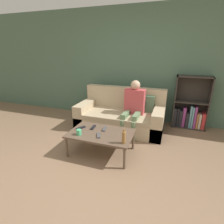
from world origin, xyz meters
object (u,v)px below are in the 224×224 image
at_px(couch, 121,116).
at_px(coffee_table, 101,134).
at_px(person_adult, 134,104).
at_px(tv_remote_0, 81,128).
at_px(tv_remote_3, 93,127).
at_px(bookshelf, 190,110).
at_px(cup_near, 79,132).
at_px(tv_remote_1, 99,135).
at_px(bottle, 124,137).
at_px(tv_remote_2, 104,129).

xyz_separation_m(couch, coffee_table, (-0.03, -1.11, 0.07)).
xyz_separation_m(person_adult, tv_remote_0, (-0.71, -0.99, -0.22)).
distance_m(coffee_table, tv_remote_0, 0.40).
relative_size(couch, tv_remote_3, 10.72).
bearing_deg(couch, coffee_table, -91.40).
height_order(couch, bookshelf, bookshelf).
bearing_deg(tv_remote_0, bookshelf, 70.51).
bearing_deg(couch, cup_near, -104.39).
height_order(coffee_table, person_adult, person_adult).
height_order(bookshelf, tv_remote_3, bookshelf).
distance_m(couch, coffee_table, 1.12).
bearing_deg(coffee_table, couch, 88.60).
distance_m(tv_remote_1, bottle, 0.45).
distance_m(cup_near, bottle, 0.75).
distance_m(bookshelf, tv_remote_3, 2.24).
xyz_separation_m(coffee_table, tv_remote_2, (0.01, 0.13, 0.04)).
xyz_separation_m(bookshelf, tv_remote_2, (-1.45, -1.51, -0.02)).
relative_size(coffee_table, cup_near, 11.86).
xyz_separation_m(person_adult, tv_remote_1, (-0.30, -1.15, -0.22)).
bearing_deg(cup_near, tv_remote_2, 44.54).
bearing_deg(bottle, person_adult, 96.04).
height_order(couch, cup_near, couch).
relative_size(bookshelf, tv_remote_1, 6.59).
height_order(cup_near, tv_remote_1, cup_near).
distance_m(couch, person_adult, 0.45).
bearing_deg(bookshelf, coffee_table, -131.72).
height_order(bookshelf, bottle, bookshelf).
xyz_separation_m(tv_remote_0, tv_remote_2, (0.41, 0.09, 0.00)).
distance_m(tv_remote_2, tv_remote_3, 0.21).
height_order(coffee_table, bottle, bottle).
height_order(couch, person_adult, person_adult).
bearing_deg(bottle, couch, 107.59).
relative_size(couch, tv_remote_1, 10.57).
bearing_deg(tv_remote_3, bookshelf, 37.81).
bearing_deg(coffee_table, tv_remote_2, 84.68).
bearing_deg(bookshelf, tv_remote_2, -133.83).
distance_m(cup_near, tv_remote_1, 0.33).
relative_size(cup_near, tv_remote_2, 0.51).
xyz_separation_m(couch, tv_remote_0, (-0.42, -1.08, 0.11)).
height_order(couch, tv_remote_2, couch).
bearing_deg(bookshelf, bottle, -118.74).
bearing_deg(bookshelf, cup_near, -134.11).
bearing_deg(tv_remote_2, person_adult, 62.22).
height_order(coffee_table, tv_remote_2, tv_remote_2).
distance_m(couch, bookshelf, 1.53).
xyz_separation_m(coffee_table, tv_remote_0, (-0.39, 0.04, 0.04)).
bearing_deg(cup_near, coffee_table, 31.06).
relative_size(cup_near, tv_remote_0, 0.52).
bearing_deg(cup_near, tv_remote_3, 71.10).
bearing_deg(bottle, tv_remote_2, 142.18).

